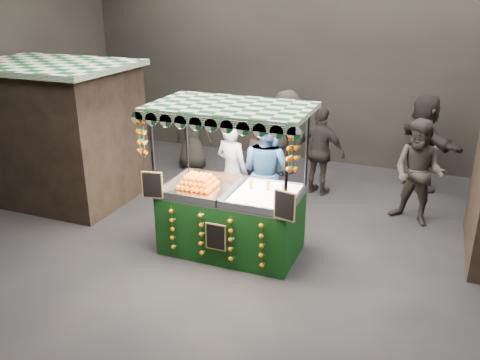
% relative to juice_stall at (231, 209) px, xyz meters
% --- Properties ---
extents(ground, '(12.00, 12.00, 0.00)m').
position_rel_juice_stall_xyz_m(ground, '(0.42, -0.12, -0.72)').
color(ground, black).
rests_on(ground, ground).
extents(market_hall, '(12.10, 10.10, 5.05)m').
position_rel_juice_stall_xyz_m(market_hall, '(0.42, -0.12, 2.66)').
color(market_hall, black).
rests_on(market_hall, ground).
extents(neighbour_stall_left, '(3.00, 2.20, 2.60)m').
position_rel_juice_stall_xyz_m(neighbour_stall_left, '(-3.98, 0.88, 0.59)').
color(neighbour_stall_left, black).
rests_on(neighbour_stall_left, ground).
extents(juice_stall, '(2.39, 1.41, 2.32)m').
position_rel_juice_stall_xyz_m(juice_stall, '(0.00, 0.00, 0.00)').
color(juice_stall, black).
rests_on(juice_stall, ground).
extents(vendor_grey, '(0.76, 0.61, 1.80)m').
position_rel_juice_stall_xyz_m(vendor_grey, '(-0.42, 1.07, 0.18)').
color(vendor_grey, slate).
rests_on(vendor_grey, ground).
extents(vendor_blue, '(1.17, 1.06, 1.96)m').
position_rel_juice_stall_xyz_m(vendor_blue, '(0.21, 1.06, 0.26)').
color(vendor_blue, navy).
rests_on(vendor_blue, ground).
extents(shopper_0, '(0.67, 0.52, 1.64)m').
position_rel_juice_stall_xyz_m(shopper_0, '(-0.17, 1.73, 0.10)').
color(shopper_0, black).
rests_on(shopper_0, ground).
extents(shopper_1, '(1.10, 0.99, 1.85)m').
position_rel_juice_stall_xyz_m(shopper_1, '(2.57, 2.13, 0.20)').
color(shopper_1, '#2E2A26').
rests_on(shopper_1, ground).
extents(shopper_2, '(1.10, 0.68, 1.75)m').
position_rel_juice_stall_xyz_m(shopper_2, '(0.73, 2.83, 0.16)').
color(shopper_2, black).
rests_on(shopper_2, ground).
extents(shopper_3, '(1.29, 1.37, 1.86)m').
position_rel_juice_stall_xyz_m(shopper_3, '(-0.22, 3.66, 0.21)').
color(shopper_3, '#2E2925').
rests_on(shopper_3, ground).
extents(shopper_4, '(0.89, 0.62, 1.74)m').
position_rel_juice_stall_xyz_m(shopper_4, '(-2.31, 3.30, 0.15)').
color(shopper_4, black).
rests_on(shopper_4, ground).
extents(shopper_5, '(1.52, 1.80, 1.95)m').
position_rel_juice_stall_xyz_m(shopper_5, '(2.57, 3.87, 0.25)').
color(shopper_5, black).
rests_on(shopper_5, ground).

